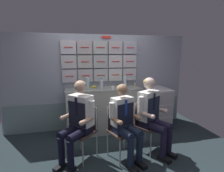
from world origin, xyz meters
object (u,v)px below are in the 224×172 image
at_px(crew_member_left, 78,117).
at_px(crew_member_by_counter, 152,111).
at_px(folding_chair_right, 119,125).
at_px(snack_banana, 94,87).
at_px(folding_chair_left, 85,126).
at_px(paper_cup_tan, 113,88).
at_px(service_trolley, 158,106).
at_px(crew_member_right, 125,119).
at_px(folding_chair_by_counter, 144,120).
at_px(water_bottle_clear, 88,83).

bearing_deg(crew_member_left, crew_member_by_counter, -0.89).
distance_m(folding_chair_right, snack_banana, 1.21).
height_order(folding_chair_left, paper_cup_tan, paper_cup_tan).
relative_size(service_trolley, crew_member_right, 0.75).
height_order(crew_member_right, crew_member_by_counter, crew_member_by_counter).
relative_size(service_trolley, folding_chair_left, 1.09).
relative_size(folding_chair_left, crew_member_left, 0.66).
relative_size(service_trolley, crew_member_by_counter, 0.71).
bearing_deg(paper_cup_tan, snack_banana, 146.47).
bearing_deg(crew_member_by_counter, folding_chair_right, 177.71).
bearing_deg(snack_banana, crew_member_by_counter, -51.63).
xyz_separation_m(folding_chair_right, crew_member_by_counter, (0.59, -0.02, 0.20)).
distance_m(crew_member_left, paper_cup_tan, 1.17).
xyz_separation_m(folding_chair_by_counter, crew_member_by_counter, (0.08, -0.14, 0.20)).
bearing_deg(crew_member_right, water_bottle_clear, 115.31).
bearing_deg(paper_cup_tan, crew_member_by_counter, -59.80).
height_order(folding_chair_right, folding_chair_by_counter, same).
height_order(crew_member_left, crew_member_by_counter, crew_member_by_counter).
bearing_deg(folding_chair_by_counter, paper_cup_tan, 120.17).
bearing_deg(snack_banana, folding_chair_by_counter, -50.63).
relative_size(folding_chair_right, folding_chair_by_counter, 1.00).
distance_m(crew_member_by_counter, snack_banana, 1.43).
bearing_deg(paper_cup_tan, crew_member_right, -91.98).
height_order(folding_chair_by_counter, crew_member_by_counter, crew_member_by_counter).
relative_size(folding_chair_left, crew_member_right, 0.69).
height_order(service_trolley, crew_member_left, crew_member_left).
bearing_deg(paper_cup_tan, service_trolley, 3.10).
xyz_separation_m(crew_member_by_counter, snack_banana, (-0.87, 1.10, 0.26)).
height_order(crew_member_left, crew_member_right, crew_member_left).
bearing_deg(crew_member_left, folding_chair_left, 45.77).
bearing_deg(folding_chair_by_counter, folding_chair_left, -179.85).
bearing_deg(crew_member_left, paper_cup_tan, 47.25).
relative_size(folding_chair_right, paper_cup_tan, 14.31).
xyz_separation_m(crew_member_right, paper_cup_tan, (0.03, 0.98, 0.32)).
distance_m(folding_chair_left, crew_member_right, 0.70).
distance_m(service_trolley, folding_chair_by_counter, 1.04).
bearing_deg(water_bottle_clear, crew_member_left, -105.38).
xyz_separation_m(folding_chair_left, water_bottle_clear, (0.13, 0.78, 0.59)).
distance_m(service_trolley, snack_banana, 1.58).
relative_size(folding_chair_left, snack_banana, 5.04).
xyz_separation_m(crew_member_by_counter, water_bottle_clear, (-1.02, 0.91, 0.38)).
relative_size(folding_chair_right, water_bottle_clear, 2.95).
relative_size(crew_member_left, crew_member_right, 1.05).
bearing_deg(snack_banana, water_bottle_clear, -127.77).
bearing_deg(snack_banana, service_trolley, -7.24).
xyz_separation_m(folding_chair_by_counter, snack_banana, (-0.79, 0.97, 0.47)).
height_order(folding_chair_left, crew_member_by_counter, crew_member_by_counter).
bearing_deg(paper_cup_tan, folding_chair_left, -132.51).
bearing_deg(crew_member_by_counter, water_bottle_clear, 138.34).
distance_m(folding_chair_left, folding_chair_right, 0.58).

